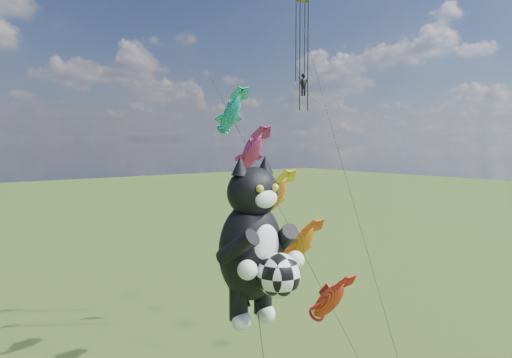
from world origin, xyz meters
TOP-DOWN VIEW (x-y plane):
  - cat_kite_rig at (2.50, 1.20)m, footprint 2.79×4.28m
  - fish_windsock_rig at (10.09, 9.07)m, footprint 1.54×15.95m
  - parafoil_rig at (17.16, 13.96)m, footprint 8.09×16.11m

SIDE VIEW (x-z plane):
  - cat_kite_rig at x=2.50m, z-range 3.21..15.44m
  - fish_windsock_rig at x=10.09m, z-range 1.06..18.06m
  - parafoil_rig at x=17.16m, z-range 5.73..30.43m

